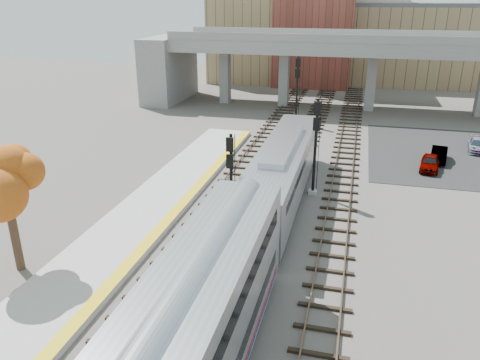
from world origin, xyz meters
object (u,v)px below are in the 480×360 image
at_px(signal_mast_mid, 315,149).
at_px(car_a, 430,163).
at_px(signal_mast_near, 231,189).
at_px(car_c, 477,145).
at_px(signal_mast_far, 297,90).
at_px(tree, 3,174).
at_px(car_b, 439,155).
at_px(locomotive, 283,170).

bearing_deg(signal_mast_mid, car_a, 40.35).
distance_m(signal_mast_near, car_c, 28.12).
xyz_separation_m(signal_mast_mid, signal_mast_far, (-4.10, 20.45, 0.27)).
height_order(tree, car_a, tree).
distance_m(tree, car_c, 39.66).
relative_size(signal_mast_near, signal_mast_far, 0.85).
bearing_deg(car_a, signal_mast_far, 144.62).
height_order(signal_mast_mid, signal_mast_far, signal_mast_far).
bearing_deg(car_c, signal_mast_mid, -125.69).
xyz_separation_m(signal_mast_near, car_c, (17.89, 21.57, -2.40)).
bearing_deg(signal_mast_far, car_b, -36.66).
relative_size(car_a, car_b, 0.98).
height_order(car_a, car_c, car_a).
height_order(tree, car_c, tree).
distance_m(signal_mast_far, car_b, 17.72).
bearing_deg(car_c, car_b, -125.28).
xyz_separation_m(tree, car_b, (23.83, 23.93, -4.71)).
bearing_deg(tree, car_b, 45.12).
bearing_deg(signal_mast_far, tree, -105.98).
height_order(signal_mast_near, signal_mast_mid, signal_mast_mid).
bearing_deg(locomotive, signal_mast_far, 95.44).
height_order(signal_mast_far, car_a, signal_mast_far).
relative_size(locomotive, tree, 2.64).
xyz_separation_m(locomotive, car_b, (11.90, 11.64, -1.63)).
distance_m(signal_mast_mid, tree, 19.77).
distance_m(locomotive, tree, 17.41).
distance_m(tree, car_b, 34.10).
height_order(car_b, car_c, car_b).
height_order(locomotive, tree, tree).
bearing_deg(car_b, tree, -125.37).
distance_m(signal_mast_far, tree, 35.77).
distance_m(locomotive, signal_mast_far, 22.20).
relative_size(signal_mast_mid, tree, 0.97).
height_order(locomotive, car_b, locomotive).
bearing_deg(tree, locomotive, 45.86).
bearing_deg(car_b, signal_mast_mid, -125.10).
relative_size(signal_mast_mid, signal_mast_far, 0.95).
distance_m(car_a, car_b, 2.70).
distance_m(locomotive, car_b, 16.72).
bearing_deg(signal_mast_mid, signal_mast_far, 101.33).
bearing_deg(tree, car_c, 45.25).
relative_size(locomotive, signal_mast_far, 2.57).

